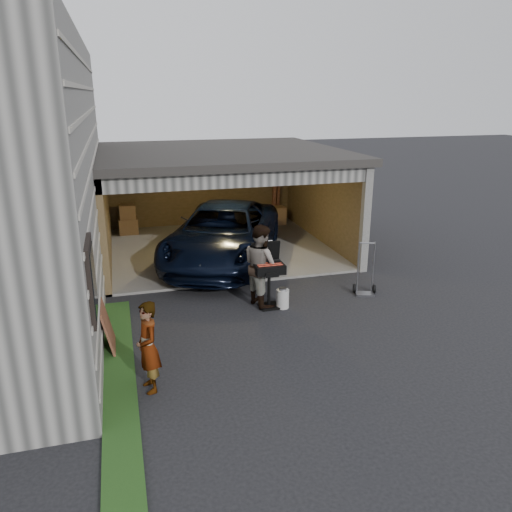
% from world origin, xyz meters
% --- Properties ---
extents(ground, '(80.00, 80.00, 0.00)m').
position_xyz_m(ground, '(0.00, 0.00, 0.00)').
color(ground, black).
rests_on(ground, ground).
extents(groundcover_strip, '(0.50, 8.00, 0.06)m').
position_xyz_m(groundcover_strip, '(-2.25, -1.00, 0.03)').
color(groundcover_strip, '#193814').
rests_on(groundcover_strip, ground).
extents(garage, '(6.80, 6.30, 2.90)m').
position_xyz_m(garage, '(0.76, 6.79, 1.87)').
color(garage, '#605E59').
rests_on(garage, ground).
extents(minivan, '(4.49, 5.98, 1.51)m').
position_xyz_m(minivan, '(0.59, 5.20, 0.75)').
color(minivan, black).
rests_on(minivan, ground).
extents(woman, '(0.46, 0.60, 1.46)m').
position_xyz_m(woman, '(-1.78, -0.50, 0.73)').
color(woman, '#A1ACCA').
rests_on(woman, ground).
extents(man, '(0.87, 1.01, 1.78)m').
position_xyz_m(man, '(0.80, 2.26, 0.89)').
color(man, '#4B211D').
rests_on(man, ground).
extents(bbq_grill, '(0.63, 0.55, 1.40)m').
position_xyz_m(bbq_grill, '(0.90, 2.04, 0.83)').
color(bbq_grill, black).
rests_on(bbq_grill, ground).
extents(propane_tank, '(0.33, 0.33, 0.41)m').
position_xyz_m(propane_tank, '(1.18, 1.91, 0.21)').
color(propane_tank, silver).
rests_on(propane_tank, ground).
extents(plywood_panel, '(0.22, 0.79, 0.87)m').
position_xyz_m(plywood_panel, '(-2.40, 0.97, 0.44)').
color(plywood_panel, '#59301E').
rests_on(plywood_panel, ground).
extents(hand_truck, '(0.55, 0.49, 1.23)m').
position_xyz_m(hand_truck, '(3.24, 2.14, 0.24)').
color(hand_truck, slate).
rests_on(hand_truck, ground).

